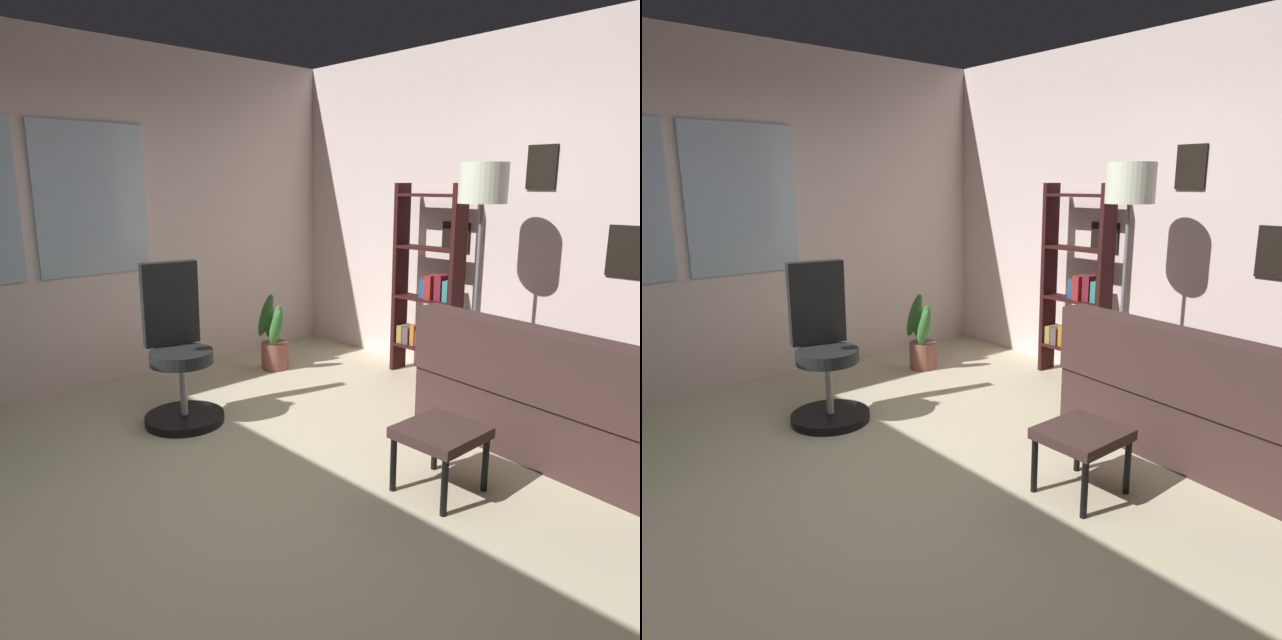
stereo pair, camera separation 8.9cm
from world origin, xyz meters
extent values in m
cube|color=beige|center=(0.00, 0.00, -0.05)|extent=(5.01, 5.06, 0.10)
cube|color=silver|center=(0.00, 2.58, 1.40)|extent=(5.01, 0.10, 2.81)
cube|color=silver|center=(0.13, 2.52, 1.54)|extent=(0.90, 0.03, 1.20)
cube|color=silver|center=(2.55, 0.00, 1.40)|extent=(0.10, 5.06, 2.81)
cube|color=black|center=(2.49, 0.68, 1.23)|extent=(0.02, 0.27, 0.25)
cube|color=black|center=(2.49, -0.04, 1.79)|extent=(0.02, 0.23, 0.32)
cube|color=black|center=(2.49, -0.77, 1.22)|extent=(0.02, 0.38, 0.35)
cube|color=#3D2825|center=(1.77, -0.71, 0.20)|extent=(0.98, 1.88, 0.41)
cube|color=#3D2825|center=(1.45, -0.68, 0.63)|extent=(0.36, 1.83, 0.43)
cube|color=#3D2825|center=(1.85, 0.12, 0.51)|extent=(0.82, 0.21, 0.20)
cube|color=#B2181E|center=(1.57, -0.66, 0.58)|extent=(0.25, 0.43, 0.41)
cube|color=#9E3229|center=(1.52, -1.21, 0.58)|extent=(0.17, 0.41, 0.40)
cube|color=#3D2825|center=(0.75, -0.50, 0.35)|extent=(0.44, 0.40, 0.06)
cylinder|color=black|center=(0.57, -0.67, 0.16)|extent=(0.04, 0.04, 0.32)
cylinder|color=black|center=(0.94, -0.67, 0.16)|extent=(0.04, 0.04, 0.32)
cylinder|color=black|center=(0.57, -0.33, 0.16)|extent=(0.04, 0.04, 0.32)
cylinder|color=black|center=(0.94, -0.33, 0.16)|extent=(0.04, 0.04, 0.32)
cylinder|color=black|center=(0.18, 1.30, 0.03)|extent=(0.56, 0.56, 0.06)
cylinder|color=#B2B2B7|center=(0.18, 1.30, 0.27)|extent=(0.05, 0.05, 0.43)
cylinder|color=black|center=(0.18, 1.30, 0.49)|extent=(0.44, 0.44, 0.09)
cube|color=black|center=(0.22, 1.49, 0.84)|extent=(0.41, 0.17, 0.60)
cube|color=black|center=(2.28, 0.50, 0.84)|extent=(0.18, 0.04, 1.68)
cube|color=black|center=(2.28, 1.10, 0.84)|extent=(0.18, 0.04, 1.68)
cube|color=black|center=(2.28, 0.80, 0.25)|extent=(0.18, 0.56, 0.02)
cube|color=black|center=(2.28, 0.80, 0.69)|extent=(0.18, 0.56, 0.02)
cube|color=black|center=(2.28, 0.80, 1.13)|extent=(0.18, 0.56, 0.02)
cube|color=black|center=(2.28, 0.80, 1.58)|extent=(0.18, 0.56, 0.02)
cube|color=maroon|center=(2.29, 0.60, 0.35)|extent=(0.17, 0.07, 0.18)
cube|color=#25527A|center=(2.30, 0.66, 0.34)|extent=(0.15, 0.05, 0.16)
cube|color=beige|center=(2.30, 0.72, 0.36)|extent=(0.15, 0.06, 0.19)
cube|color=#3C6C47|center=(2.31, 0.79, 0.36)|extent=(0.13, 0.06, 0.20)
cube|color=#752A6F|center=(2.31, 0.86, 0.33)|extent=(0.13, 0.06, 0.14)
cube|color=#B9721C|center=(2.30, 0.91, 0.36)|extent=(0.14, 0.04, 0.19)
cube|color=#55444A|center=(2.30, 0.98, 0.34)|extent=(0.16, 0.07, 0.16)
cube|color=olive|center=(2.30, 1.05, 0.34)|extent=(0.16, 0.06, 0.16)
cube|color=teal|center=(2.31, 0.59, 0.79)|extent=(0.13, 0.05, 0.18)
cube|color=maroon|center=(2.31, 0.67, 0.81)|extent=(0.13, 0.07, 0.22)
cube|color=maroon|center=(2.29, 0.75, 0.81)|extent=(0.17, 0.07, 0.21)
cube|color=navy|center=(2.31, 0.83, 0.79)|extent=(0.13, 0.06, 0.16)
cylinder|color=slate|center=(1.92, 0.08, 0.01)|extent=(0.28, 0.28, 0.03)
cylinder|color=slate|center=(1.92, 0.08, 0.78)|extent=(0.03, 0.03, 1.50)
cylinder|color=silver|center=(1.92, 0.08, 1.67)|extent=(0.34, 0.34, 0.28)
cylinder|color=#8F5245|center=(1.44, 1.86, 0.12)|extent=(0.25, 0.25, 0.25)
ellipsoid|color=#367031|center=(1.48, 1.89, 0.42)|extent=(0.17, 0.19, 0.35)
ellipsoid|color=#367031|center=(1.47, 2.04, 0.46)|extent=(0.16, 0.25, 0.46)
ellipsoid|color=#367031|center=(1.51, 2.03, 0.41)|extent=(0.14, 0.17, 0.34)
ellipsoid|color=#367031|center=(1.37, 1.75, 0.42)|extent=(0.16, 0.24, 0.37)
camera|label=1|loc=(-1.72, -2.25, 1.68)|focal=32.76mm
camera|label=2|loc=(-1.65, -2.31, 1.68)|focal=32.76mm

